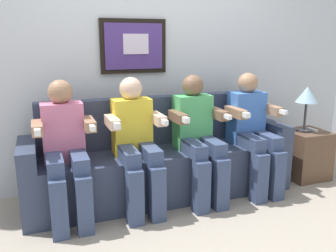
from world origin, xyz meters
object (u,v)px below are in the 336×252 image
at_px(person_left_center, 136,140).
at_px(table_lamp, 307,97).
at_px(side_table_right, 305,154).
at_px(spare_remote_on_table, 312,130).
at_px(person_leftmost, 65,147).
at_px(person_right_center, 198,134).
at_px(couch, 161,163).
at_px(person_rightmost, 253,128).

relative_size(person_left_center, table_lamp, 2.41).
xyz_separation_m(side_table_right, spare_remote_on_table, (0.06, -0.00, 0.26)).
xyz_separation_m(person_left_center, spare_remote_on_table, (1.89, 0.06, -0.10)).
bearing_deg(spare_remote_on_table, person_leftmost, -178.58).
relative_size(person_right_center, side_table_right, 2.22).
relative_size(table_lamp, spare_remote_on_table, 3.54).
xyz_separation_m(couch, person_leftmost, (-0.85, -0.17, 0.29)).
bearing_deg(couch, person_left_center, -149.14).
height_order(couch, person_rightmost, person_rightmost).
distance_m(couch, side_table_right, 1.56).
relative_size(couch, person_left_center, 2.17).
height_order(person_rightmost, spare_remote_on_table, person_rightmost).
distance_m(couch, person_rightmost, 0.91).
distance_m(person_right_center, table_lamp, 1.25).
height_order(person_right_center, spare_remote_on_table, person_right_center).
distance_m(couch, table_lamp, 1.60).
relative_size(person_leftmost, person_rightmost, 1.00).
distance_m(couch, person_right_center, 0.44).
distance_m(side_table_right, table_lamp, 0.61).
bearing_deg(person_rightmost, person_right_center, 180.00).
bearing_deg(person_leftmost, side_table_right, 1.47).
bearing_deg(person_rightmost, couch, 168.73).
relative_size(person_rightmost, spare_remote_on_table, 8.54).
bearing_deg(table_lamp, person_right_center, -177.02).
bearing_deg(person_leftmost, person_rightmost, 0.00).
bearing_deg(side_table_right, person_left_center, -178.08).
distance_m(person_leftmost, person_left_center, 0.56).
bearing_deg(couch, person_leftmost, -168.73).
height_order(person_right_center, side_table_right, person_right_center).
height_order(person_left_center, spare_remote_on_table, person_left_center).
height_order(couch, person_left_center, person_left_center).
bearing_deg(spare_remote_on_table, side_table_right, 179.43).
distance_m(person_leftmost, spare_remote_on_table, 2.46).
height_order(person_leftmost, side_table_right, person_leftmost).
bearing_deg(person_left_center, side_table_right, 1.92).
xyz_separation_m(person_leftmost, person_rightmost, (1.69, 0.00, 0.00)).
xyz_separation_m(couch, spare_remote_on_table, (1.61, -0.11, 0.20)).
bearing_deg(person_rightmost, side_table_right, 4.98).
bearing_deg(person_rightmost, table_lamp, 5.52).
bearing_deg(person_rightmost, person_leftmost, 180.00).
height_order(person_rightmost, side_table_right, person_rightmost).
height_order(person_right_center, person_rightmost, same).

